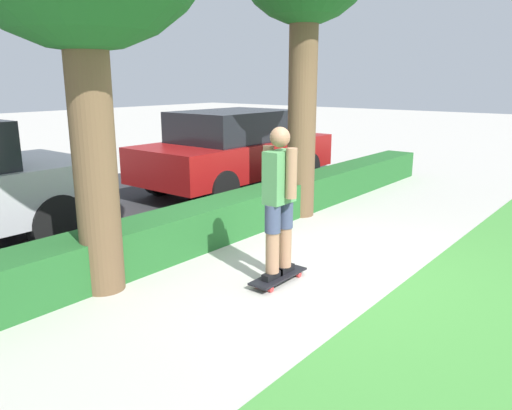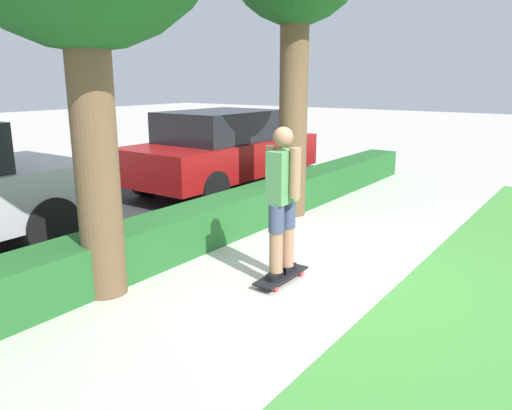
{
  "view_description": "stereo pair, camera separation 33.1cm",
  "coord_description": "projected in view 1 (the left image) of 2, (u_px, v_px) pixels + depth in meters",
  "views": [
    {
      "loc": [
        -4.52,
        -2.87,
        2.12
      ],
      "look_at": [
        -0.19,
        0.6,
        0.71
      ],
      "focal_mm": 35.0,
      "sensor_mm": 36.0,
      "label": 1
    },
    {
      "loc": [
        -4.72,
        -2.61,
        2.12
      ],
      "look_at": [
        -0.19,
        0.6,
        0.71
      ],
      "focal_mm": 35.0,
      "sensor_mm": 36.0,
      "label": 2
    }
  ],
  "objects": [
    {
      "name": "ground_plane",
      "position": [
        308.0,
        271.0,
        5.68
      ],
      "size": [
        60.0,
        60.0,
        0.0
      ],
      "primitive_type": "plane",
      "color": "#BCB7AD"
    },
    {
      "name": "hedge_row",
      "position": [
        206.0,
        224.0,
        6.59
      ],
      "size": [
        12.61,
        0.6,
        0.53
      ],
      "color": "#236028",
      "rests_on": "ground_plane"
    },
    {
      "name": "street_asphalt",
      "position": [
        93.0,
        211.0,
        8.23
      ],
      "size": [
        12.61,
        5.0,
        0.01
      ],
      "color": "#2D2D30",
      "rests_on": "ground_plane"
    },
    {
      "name": "skateboard",
      "position": [
        278.0,
        276.0,
        5.34
      ],
      "size": [
        0.75,
        0.24,
        0.08
      ],
      "color": "black",
      "rests_on": "ground_plane"
    },
    {
      "name": "parked_car_middle",
      "position": [
        236.0,
        149.0,
        9.69
      ],
      "size": [
        4.21,
        1.83,
        1.54
      ],
      "rotation": [
        0.0,
        0.0,
        -0.01
      ],
      "color": "maroon",
      "rests_on": "ground_plane"
    },
    {
      "name": "skater_person",
      "position": [
        279.0,
        199.0,
        5.13
      ],
      "size": [
        0.48,
        0.4,
        1.58
      ],
      "color": "black",
      "rests_on": "skateboard"
    }
  ]
}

